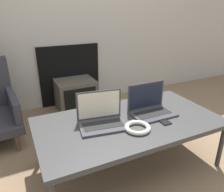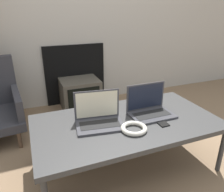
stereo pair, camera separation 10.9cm
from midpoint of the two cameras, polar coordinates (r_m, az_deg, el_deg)
name	(u,v)px [view 1 (the left image)]	position (r m, az deg, el deg)	size (l,w,h in m)	color
table	(129,124)	(1.67, 2.59, -7.24)	(1.38, 0.74, 0.41)	#333333
laptop_left	(101,118)	(1.59, -4.73, -5.65)	(0.36, 0.27, 0.23)	#38383D
laptop_right	(150,107)	(1.76, 8.21, -2.83)	(0.34, 0.23, 0.23)	#38383D
headphones	(138,128)	(1.53, 4.66, -8.27)	(0.18, 0.18, 0.03)	beige
phone	(162,120)	(1.68, 11.25, -6.29)	(0.07, 0.14, 0.01)	black
tv	(76,95)	(2.77, -10.55, 0.36)	(0.47, 0.40, 0.37)	#4C473D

